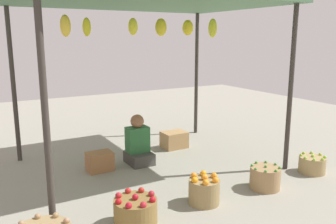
{
  "coord_description": "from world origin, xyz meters",
  "views": [
    {
      "loc": [
        -2.36,
        -4.74,
        1.95
      ],
      "look_at": [
        0.0,
        -0.63,
        0.95
      ],
      "focal_mm": 38.1,
      "sensor_mm": 36.0,
      "label": 1
    }
  ],
  "objects": [
    {
      "name": "vendor_person",
      "position": [
        -0.11,
        0.13,
        0.3
      ],
      "size": [
        0.36,
        0.44,
        0.78
      ],
      "color": "#41413C",
      "rests_on": "ground"
    },
    {
      "name": "wooden_crate_near_vendor",
      "position": [
        0.79,
        0.54,
        0.15
      ],
      "size": [
        0.42,
        0.33,
        0.29
      ],
      "primitive_type": "cube",
      "color": "#A98152",
      "rests_on": "ground"
    },
    {
      "name": "basket_oranges",
      "position": [
        -0.02,
        -1.52,
        0.16
      ],
      "size": [
        0.37,
        0.37,
        0.37
      ],
      "color": "#927B4D",
      "rests_on": "ground"
    },
    {
      "name": "basket_green_chilies",
      "position": [
        0.92,
        -1.57,
        0.15
      ],
      "size": [
        0.39,
        0.39,
        0.32
      ],
      "color": "#9E7C52",
      "rests_on": "ground"
    },
    {
      "name": "basket_red_apples",
      "position": [
        -0.94,
        -1.59,
        0.15
      ],
      "size": [
        0.46,
        0.46,
        0.35
      ],
      "color": "olive",
      "rests_on": "ground"
    },
    {
      "name": "basket_limes",
      "position": [
        1.93,
        -1.51,
        0.12
      ],
      "size": [
        0.38,
        0.38,
        0.28
      ],
      "color": "#A18757",
      "rests_on": "ground"
    },
    {
      "name": "wooden_crate_stacked_rear",
      "position": [
        -0.74,
        0.12,
        0.14
      ],
      "size": [
        0.37,
        0.27,
        0.28
      ],
      "primitive_type": "cube",
      "color": "#97673E",
      "rests_on": "ground"
    },
    {
      "name": "ground_plane",
      "position": [
        0.0,
        0.0,
        0.0
      ],
      "size": [
        14.0,
        14.0,
        0.0
      ],
      "primitive_type": "plane",
      "color": "gray"
    },
    {
      "name": "market_stall_structure",
      "position": [
        0.01,
        -0.0,
        2.28
      ],
      "size": [
        3.72,
        2.7,
        2.45
      ],
      "color": "#38332D",
      "rests_on": "ground"
    }
  ]
}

